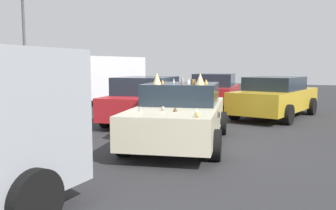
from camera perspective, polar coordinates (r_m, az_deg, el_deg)
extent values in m
plane|color=#2D2D30|center=(8.57, 1.83, -6.08)|extent=(60.00, 60.00, 0.00)
cube|color=beige|center=(8.47, 1.85, -2.19)|extent=(4.72, 2.77, 0.66)
cube|color=#1E2833|center=(8.69, 2.17, 1.82)|extent=(2.12, 2.02, 0.49)
cylinder|color=black|center=(7.07, 7.42, -6.23)|extent=(0.65, 0.36, 0.61)
cylinder|color=black|center=(7.42, -6.94, -5.65)|extent=(0.65, 0.36, 0.61)
cylinder|color=black|center=(9.77, 8.47, -2.81)|extent=(0.65, 0.36, 0.61)
cylinder|color=black|center=(10.02, -2.07, -2.53)|extent=(0.65, 0.36, 0.61)
ellipsoid|color=black|center=(8.74, -3.89, -1.32)|extent=(0.12, 0.05, 0.12)
ellipsoid|color=black|center=(7.00, 7.26, -5.19)|extent=(0.18, 0.06, 0.14)
ellipsoid|color=black|center=(7.51, -6.50, -4.09)|extent=(0.12, 0.05, 0.14)
ellipsoid|color=black|center=(8.74, -3.93, -2.97)|extent=(0.12, 0.05, 0.10)
ellipsoid|color=black|center=(8.63, 8.05, -1.56)|extent=(0.20, 0.07, 0.14)
ellipsoid|color=black|center=(8.32, -4.64, -1.15)|extent=(0.16, 0.06, 0.13)
ellipsoid|color=black|center=(9.22, 8.22, -2.56)|extent=(0.10, 0.04, 0.15)
ellipsoid|color=black|center=(7.61, -6.20, -2.96)|extent=(0.12, 0.05, 0.13)
ellipsoid|color=black|center=(8.08, 7.85, -1.49)|extent=(0.16, 0.06, 0.16)
sphere|color=gray|center=(7.37, -0.81, -0.53)|extent=(0.08, 0.08, 0.08)
cone|color=silver|center=(7.02, 4.48, -0.85)|extent=(0.11, 0.11, 0.09)
cone|color=gray|center=(7.25, -4.36, -0.57)|extent=(0.12, 0.12, 0.10)
cone|color=#51381E|center=(7.17, 1.13, -0.69)|extent=(0.12, 0.12, 0.09)
sphere|color=#A87A38|center=(6.59, 4.50, -1.42)|extent=(0.06, 0.06, 0.06)
sphere|color=tan|center=(6.38, 4.63, -1.51)|extent=(0.10, 0.10, 0.10)
cylinder|color=gray|center=(9.36, 2.27, 3.98)|extent=(0.07, 0.07, 0.12)
cylinder|color=#51381E|center=(8.51, 3.84, 3.70)|extent=(0.08, 0.08, 0.10)
cone|color=#51381E|center=(8.62, 2.17, 3.63)|extent=(0.09, 0.09, 0.07)
cone|color=silver|center=(8.96, 3.27, 3.85)|extent=(0.10, 0.10, 0.11)
cylinder|color=#A87A38|center=(8.27, 4.02, 3.65)|extent=(0.11, 0.11, 0.11)
cone|color=orange|center=(8.98, -0.84, 3.73)|extent=(0.09, 0.09, 0.07)
cone|color=orange|center=(8.62, 6.01, 3.71)|extent=(0.13, 0.13, 0.10)
cone|color=silver|center=(9.41, 0.92, 3.96)|extent=(0.06, 0.06, 0.10)
cone|color=black|center=(8.63, -1.06, 3.79)|extent=(0.07, 0.07, 0.11)
cone|color=#D8BC7F|center=(8.12, 5.08, 4.12)|extent=(0.19, 0.19, 0.26)
cone|color=#D8BC7F|center=(8.28, -1.73, 4.18)|extent=(0.19, 0.19, 0.26)
cylinder|color=black|center=(4.32, -20.34, -13.93)|extent=(0.72, 0.25, 0.72)
cube|color=silver|center=(17.66, -11.56, 4.28)|extent=(5.52, 3.05, 1.95)
cube|color=#1E2833|center=(16.49, -16.36, 5.38)|extent=(0.49, 1.74, 0.70)
cylinder|color=black|center=(15.92, -13.27, 0.73)|extent=(0.75, 0.39, 0.72)
cylinder|color=black|center=(17.53, -17.54, 1.09)|extent=(0.75, 0.39, 0.72)
cylinder|color=black|center=(18.08, -5.63, 1.50)|extent=(0.75, 0.39, 0.72)
cylinder|color=black|center=(19.51, -10.04, 1.77)|extent=(0.75, 0.39, 0.72)
cube|color=gold|center=(13.41, 16.50, 0.79)|extent=(4.81, 2.56, 0.71)
cube|color=#1E2833|center=(13.28, 16.44, 3.26)|extent=(2.40, 1.97, 0.46)
cylinder|color=black|center=(15.06, 15.01, 0.23)|extent=(0.67, 0.34, 0.64)
cylinder|color=black|center=(14.54, 21.61, -0.20)|extent=(0.67, 0.34, 0.64)
cylinder|color=black|center=(12.46, 10.45, -0.86)|extent=(0.67, 0.34, 0.64)
cylinder|color=black|center=(11.83, 18.31, -1.44)|extent=(0.67, 0.34, 0.64)
cube|color=red|center=(16.39, 7.30, 1.86)|extent=(4.18, 2.35, 0.63)
cube|color=#1E2833|center=(16.23, 7.26, 3.91)|extent=(2.03, 1.89, 0.55)
cylinder|color=black|center=(17.77, 4.99, 1.36)|extent=(0.70, 0.32, 0.68)
cylinder|color=black|center=(17.51, 10.89, 1.20)|extent=(0.70, 0.32, 0.68)
cylinder|color=black|center=(15.38, 3.19, 0.63)|extent=(0.70, 0.32, 0.68)
cylinder|color=black|center=(15.07, 10.00, 0.43)|extent=(0.70, 0.32, 0.68)
cube|color=red|center=(11.81, -2.90, 0.22)|extent=(4.66, 2.40, 0.67)
cube|color=#1E2833|center=(11.47, -3.42, 3.07)|extent=(2.28, 1.90, 0.54)
cylinder|color=black|center=(13.43, -4.61, -0.32)|extent=(0.64, 0.31, 0.62)
cylinder|color=black|center=(12.92, 2.84, -0.56)|extent=(0.64, 0.31, 0.62)
cylinder|color=black|center=(10.91, -9.69, -1.88)|extent=(0.64, 0.31, 0.62)
cylinder|color=black|center=(10.27, -0.64, -2.29)|extent=(0.64, 0.31, 0.62)
cylinder|color=#4C4C51|center=(17.48, -21.53, 7.49)|extent=(0.12, 0.12, 4.71)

